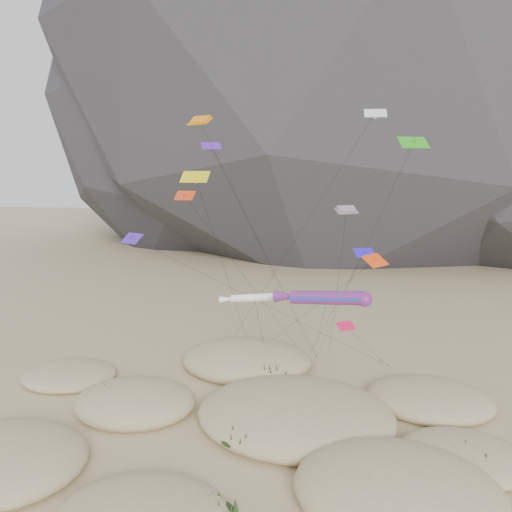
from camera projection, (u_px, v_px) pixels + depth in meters
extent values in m
plane|color=#CCB789|center=(238.00, 455.00, 38.88)|extent=(500.00, 500.00, 0.00)
ellipsoid|color=black|center=(364.00, 33.00, 138.41)|extent=(191.54, 147.29, 156.00)
ellipsoid|color=#2B2B30|center=(217.00, 102.00, 157.85)|extent=(136.20, 127.83, 116.00)
ellipsoid|color=#CCB789|center=(398.00, 490.00, 33.12)|extent=(13.93, 11.84, 3.97)
ellipsoid|color=#CCB789|center=(135.00, 402.00, 46.31)|extent=(11.46, 9.74, 3.17)
ellipsoid|color=#CCB789|center=(295.00, 414.00, 43.68)|extent=(17.40, 14.79, 3.87)
ellipsoid|color=#CCB789|center=(464.00, 456.00, 37.90)|extent=(9.73, 8.27, 2.06)
ellipsoid|color=#CCB789|center=(246.00, 360.00, 56.55)|extent=(14.74, 12.53, 3.61)
ellipsoid|color=#CCB789|center=(430.00, 399.00, 47.24)|extent=(11.79, 10.02, 2.67)
ellipsoid|color=#CCB789|center=(69.00, 375.00, 53.14)|extent=(10.17, 8.64, 2.11)
ellipsoid|color=black|center=(27.00, 451.00, 38.01)|extent=(2.14, 1.83, 0.64)
ellipsoid|color=black|center=(217.00, 510.00, 31.75)|extent=(2.31, 1.97, 0.69)
ellipsoid|color=black|center=(378.00, 492.00, 32.79)|extent=(3.03, 2.59, 0.91)
ellipsoid|color=black|center=(350.00, 506.00, 31.70)|extent=(2.19, 1.88, 0.66)
ellipsoid|color=black|center=(115.00, 398.00, 46.91)|extent=(3.01, 2.58, 0.90)
ellipsoid|color=black|center=(162.00, 404.00, 45.89)|extent=(2.08, 1.78, 0.62)
ellipsoid|color=black|center=(288.00, 416.00, 42.81)|extent=(3.60, 3.08, 1.08)
ellipsoid|color=black|center=(307.00, 419.00, 42.56)|extent=(2.67, 2.28, 0.80)
ellipsoid|color=black|center=(238.00, 440.00, 39.36)|extent=(2.80, 2.40, 0.84)
ellipsoid|color=black|center=(471.00, 460.00, 37.17)|extent=(2.26, 1.93, 0.68)
ellipsoid|color=black|center=(258.00, 366.00, 54.28)|extent=(3.22, 2.76, 0.97)
ellipsoid|color=black|center=(277.00, 376.00, 51.64)|extent=(2.33, 1.99, 0.70)
ellipsoid|color=black|center=(412.00, 392.00, 48.45)|extent=(2.05, 1.76, 0.62)
ellipsoid|color=black|center=(403.00, 400.00, 46.92)|extent=(2.01, 1.72, 0.60)
ellipsoid|color=black|center=(73.00, 373.00, 53.57)|extent=(2.37, 2.02, 0.71)
ellipsoid|color=black|center=(74.00, 381.00, 51.73)|extent=(1.91, 1.63, 0.57)
cylinder|color=#3F2D1E|center=(252.00, 354.00, 60.09)|extent=(0.08, 0.08, 0.30)
cylinder|color=#3F2D1E|center=(280.00, 347.00, 62.53)|extent=(0.08, 0.08, 0.30)
cylinder|color=#3F2D1E|center=(306.00, 359.00, 58.44)|extent=(0.08, 0.08, 0.30)
cylinder|color=#3F2D1E|center=(316.00, 356.00, 59.61)|extent=(0.08, 0.08, 0.30)
cylinder|color=#3F2D1E|center=(381.00, 360.00, 58.29)|extent=(0.08, 0.08, 0.30)
cylinder|color=#3F2D1E|center=(230.00, 342.00, 64.25)|extent=(0.08, 0.08, 0.30)
cylinder|color=#3F2D1E|center=(388.00, 365.00, 56.68)|extent=(0.08, 0.08, 0.30)
cylinder|color=#3F2D1E|center=(224.00, 339.00, 65.48)|extent=(0.08, 0.08, 0.30)
cylinder|color=red|center=(327.00, 298.00, 43.08)|extent=(6.80, 3.13, 1.91)
sphere|color=red|center=(365.00, 299.00, 41.46)|extent=(1.28, 1.28, 1.28)
cone|color=red|center=(288.00, 297.00, 44.86)|extent=(2.96, 1.85, 1.37)
cylinder|color=black|center=(321.00, 326.00, 53.42)|extent=(2.28, 19.08, 11.09)
cylinder|color=white|center=(254.00, 298.00, 48.27)|extent=(4.60, 1.16, 1.03)
sphere|color=white|center=(277.00, 296.00, 48.00)|extent=(0.76, 0.76, 0.76)
cone|color=white|center=(229.00, 299.00, 48.58)|extent=(1.90, 0.82, 0.77)
cylinder|color=black|center=(261.00, 332.00, 53.46)|extent=(0.35, 9.01, 9.81)
cube|color=orange|center=(200.00, 121.00, 51.69)|extent=(3.00, 2.28, 0.82)
cube|color=orange|center=(200.00, 119.00, 51.66)|extent=(2.51, 1.86, 0.80)
cylinder|color=black|center=(260.00, 245.00, 57.25)|extent=(11.00, 9.22, 27.01)
cube|color=#FF1A23|center=(346.00, 211.00, 43.62)|extent=(2.14, 1.85, 0.57)
cube|color=#FF1A23|center=(347.00, 209.00, 43.59)|extent=(1.79, 1.53, 0.57)
cylinder|color=black|center=(337.00, 291.00, 53.22)|extent=(1.96, 16.34, 18.48)
cube|color=#2A17C5|center=(364.00, 253.00, 43.84)|extent=(2.01, 1.63, 0.74)
cube|color=#2A17C5|center=(364.00, 254.00, 43.87)|extent=(0.30, 0.31, 0.61)
cylinder|color=black|center=(331.00, 314.00, 51.15)|extent=(6.14, 11.37, 14.76)
cube|color=#511DAE|center=(211.00, 146.00, 45.11)|extent=(1.98, 1.53, 0.69)
cube|color=#511DAE|center=(211.00, 148.00, 45.14)|extent=(0.28, 0.28, 0.61)
cylinder|color=black|center=(271.00, 266.00, 52.37)|extent=(8.91, 12.80, 24.11)
cube|color=#FF440D|center=(375.00, 261.00, 41.38)|extent=(2.36, 2.67, 0.88)
cube|color=#FF440D|center=(375.00, 262.00, 41.40)|extent=(0.37, 0.38, 0.82)
cylinder|color=black|center=(302.00, 316.00, 50.74)|extent=(13.59, 14.11, 14.52)
cube|color=#441DAA|center=(132.00, 238.00, 51.51)|extent=(2.73, 2.19, 0.99)
cube|color=#441DAA|center=(132.00, 240.00, 51.53)|extent=(0.40, 0.41, 0.82)
cylinder|color=black|center=(266.00, 305.00, 54.10)|extent=(26.74, 8.43, 15.01)
cube|color=#289B17|center=(413.00, 143.00, 45.72)|extent=(3.06, 2.31, 1.12)
cube|color=#289B17|center=(413.00, 144.00, 45.74)|extent=(0.44, 0.46, 0.92)
cylinder|color=black|center=(359.00, 264.00, 52.67)|extent=(9.15, 8.36, 24.44)
cube|color=#E4154F|center=(346.00, 326.00, 43.47)|extent=(1.82, 1.71, 0.60)
cube|color=#E4154F|center=(346.00, 327.00, 43.49)|extent=(0.26, 0.26, 0.57)
cylinder|color=black|center=(366.00, 346.00, 50.89)|extent=(3.95, 14.76, 8.53)
cube|color=yellow|center=(195.00, 177.00, 46.34)|extent=(2.63, 1.30, 1.07)
cube|color=yellow|center=(195.00, 178.00, 46.36)|extent=(0.32, 0.34, 0.88)
cylinder|color=black|center=(227.00, 277.00, 53.22)|extent=(2.98, 11.26, 21.33)
cube|color=silver|center=(375.00, 113.00, 44.55)|extent=(2.04, 1.12, 0.82)
cube|color=silver|center=(375.00, 115.00, 44.58)|extent=(0.26, 0.29, 0.66)
cylinder|color=black|center=(290.00, 249.00, 54.41)|extent=(16.95, 12.31, 26.97)
cube|color=red|center=(185.00, 196.00, 45.27)|extent=(1.95, 1.12, 0.83)
cube|color=red|center=(185.00, 197.00, 45.30)|extent=(0.26, 0.33, 0.61)
cylinder|color=black|center=(253.00, 288.00, 51.87)|extent=(10.06, 12.43, 19.66)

